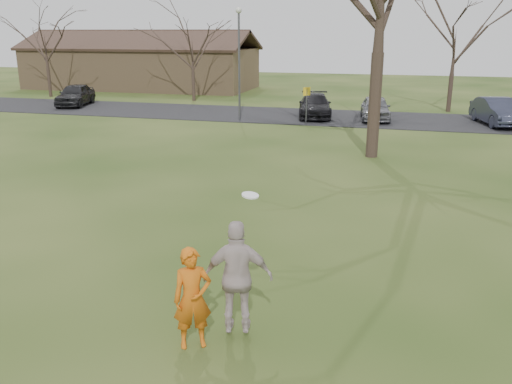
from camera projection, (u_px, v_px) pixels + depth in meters
ground at (193, 345)px, 8.89m from camera, size 120.00×120.00×0.00m
parking_strip at (348, 118)px, 31.99m from camera, size 62.00×6.50×0.04m
player_defender at (192, 298)px, 8.65m from camera, size 0.75×0.67×1.73m
car_0 at (75, 95)px, 37.01m from camera, size 2.78×4.68×1.49m
car_3 at (315, 105)px, 32.16m from camera, size 2.67×4.91×1.35m
car_4 at (375, 108)px, 31.10m from camera, size 2.04×4.15×1.36m
car_5 at (497, 111)px, 29.38m from camera, size 2.54×4.69×1.47m
catching_play at (238, 277)px, 8.77m from camera, size 1.22×0.74×2.44m
building at (141, 66)px, 48.45m from camera, size 20.60×8.50×5.14m
lamp_post at (239, 50)px, 30.04m from camera, size 0.34×0.34×6.27m
sign_yellow at (307, 99)px, 29.30m from camera, size 0.35×0.35×2.08m
small_tree_row at (427, 49)px, 34.44m from camera, size 55.00×5.90×8.50m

